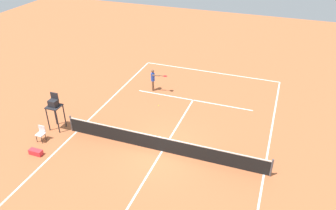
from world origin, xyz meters
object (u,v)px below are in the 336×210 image
object	(u,v)px
player_serving	(153,78)
umpire_chair	(54,106)
courtside_chair_near	(41,133)
equipment_bag	(36,152)
tennis_ball	(159,105)

from	to	relation	value
player_serving	umpire_chair	bearing A→B (deg)	-38.97
player_serving	courtside_chair_near	size ratio (longest dim) A/B	1.76
player_serving	equipment_bag	distance (m)	9.86
equipment_bag	player_serving	bearing A→B (deg)	-109.46
tennis_ball	equipment_bag	distance (m)	8.50
player_serving	courtside_chair_near	distance (m)	8.92
tennis_ball	player_serving	bearing A→B (deg)	-59.78
tennis_ball	equipment_bag	xyz separation A→B (m)	(4.46, 7.23, 0.12)
courtside_chair_near	equipment_bag	bearing A→B (deg)	112.99
player_serving	umpire_chair	world-z (taller)	umpire_chair
player_serving	equipment_bag	world-z (taller)	player_serving
umpire_chair	courtside_chair_near	size ratio (longest dim) A/B	2.54
tennis_ball	equipment_bag	size ratio (longest dim) A/B	0.09
umpire_chair	courtside_chair_near	distance (m)	1.75
umpire_chair	equipment_bag	distance (m)	3.00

